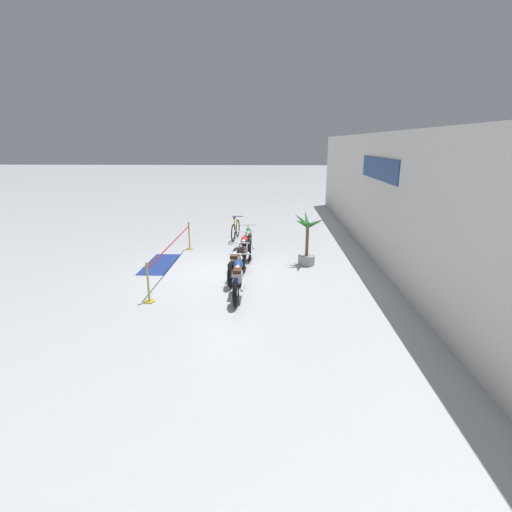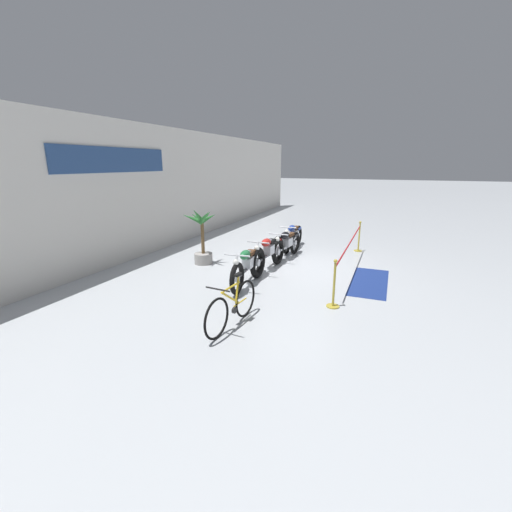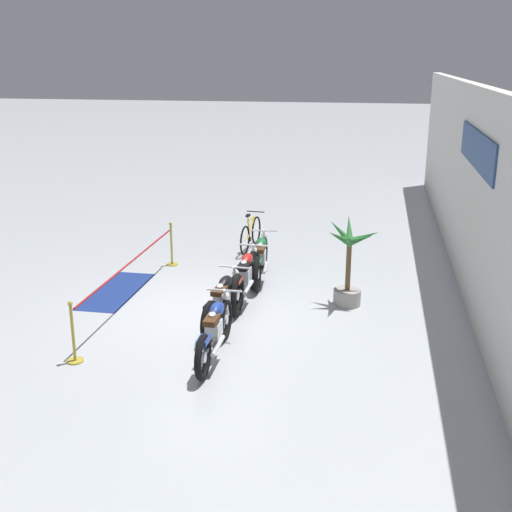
{
  "view_description": "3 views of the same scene",
  "coord_description": "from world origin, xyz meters",
  "px_view_note": "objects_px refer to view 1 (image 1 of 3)",
  "views": [
    {
      "loc": [
        11.81,
        1.48,
        3.88
      ],
      "look_at": [
        1.31,
        1.09,
        0.88
      ],
      "focal_mm": 28.0,
      "sensor_mm": 36.0,
      "label": 1
    },
    {
      "loc": [
        -9.51,
        -2.55,
        2.96
      ],
      "look_at": [
        -1.08,
        0.83,
        0.49
      ],
      "focal_mm": 24.0,
      "sensor_mm": 36.0,
      "label": 2
    },
    {
      "loc": [
        11.31,
        3.07,
        4.76
      ],
      "look_at": [
        -0.73,
        0.83,
        0.94
      ],
      "focal_mm": 45.0,
      "sensor_mm": 36.0,
      "label": 3
    }
  ],
  "objects_px": {
    "motorcycle_blue_3": "(238,278)",
    "bicycle": "(236,230)",
    "potted_palm_left_of_row": "(307,242)",
    "floor_banner": "(160,264)",
    "stanchion_far_left": "(180,242)",
    "motorcycle_red_1": "(244,251)",
    "motorcycle_green_0": "(249,241)",
    "motorcycle_black_2": "(236,263)",
    "stanchion_mid_left": "(149,289)"
  },
  "relations": [
    {
      "from": "motorcycle_green_0",
      "to": "stanchion_mid_left",
      "type": "xyz_separation_m",
      "value": [
        4.51,
        -2.27,
        -0.12
      ]
    },
    {
      "from": "bicycle",
      "to": "potted_palm_left_of_row",
      "type": "height_order",
      "value": "potted_palm_left_of_row"
    },
    {
      "from": "potted_palm_left_of_row",
      "to": "stanchion_far_left",
      "type": "xyz_separation_m",
      "value": [
        -0.34,
        -4.23,
        -0.12
      ]
    },
    {
      "from": "motorcycle_red_1",
      "to": "motorcycle_black_2",
      "type": "xyz_separation_m",
      "value": [
        1.32,
        -0.15,
        -0.01
      ]
    },
    {
      "from": "motorcycle_blue_3",
      "to": "bicycle",
      "type": "height_order",
      "value": "bicycle"
    },
    {
      "from": "floor_banner",
      "to": "motorcycle_green_0",
      "type": "bearing_deg",
      "value": 113.99
    },
    {
      "from": "stanchion_far_left",
      "to": "motorcycle_green_0",
      "type": "bearing_deg",
      "value": 109.8
    },
    {
      "from": "stanchion_mid_left",
      "to": "floor_banner",
      "type": "relative_size",
      "value": 0.44
    },
    {
      "from": "motorcycle_blue_3",
      "to": "bicycle",
      "type": "distance_m",
      "value": 6.24
    },
    {
      "from": "stanchion_mid_left",
      "to": "motorcycle_red_1",
      "type": "bearing_deg",
      "value": 145.41
    },
    {
      "from": "motorcycle_black_2",
      "to": "potted_palm_left_of_row",
      "type": "bearing_deg",
      "value": 124.29
    },
    {
      "from": "potted_palm_left_of_row",
      "to": "stanchion_far_left",
      "type": "distance_m",
      "value": 4.25
    },
    {
      "from": "motorcycle_green_0",
      "to": "stanchion_far_left",
      "type": "height_order",
      "value": "stanchion_far_left"
    },
    {
      "from": "motorcycle_green_0",
      "to": "potted_palm_left_of_row",
      "type": "height_order",
      "value": "potted_palm_left_of_row"
    },
    {
      "from": "motorcycle_green_0",
      "to": "motorcycle_black_2",
      "type": "relative_size",
      "value": 1.06
    },
    {
      "from": "motorcycle_red_1",
      "to": "motorcycle_blue_3",
      "type": "distance_m",
      "value": 2.6
    },
    {
      "from": "stanchion_far_left",
      "to": "potted_palm_left_of_row",
      "type": "bearing_deg",
      "value": 85.44
    },
    {
      "from": "stanchion_far_left",
      "to": "motorcycle_red_1",
      "type": "bearing_deg",
      "value": 76.71
    },
    {
      "from": "motorcycle_red_1",
      "to": "floor_banner",
      "type": "distance_m",
      "value": 2.84
    },
    {
      "from": "motorcycle_green_0",
      "to": "potted_palm_left_of_row",
      "type": "relative_size",
      "value": 1.29
    },
    {
      "from": "potted_palm_left_of_row",
      "to": "stanchion_mid_left",
      "type": "distance_m",
      "value": 5.42
    },
    {
      "from": "potted_palm_left_of_row",
      "to": "stanchion_mid_left",
      "type": "bearing_deg",
      "value": -51.57
    },
    {
      "from": "motorcycle_green_0",
      "to": "motorcycle_black_2",
      "type": "xyz_separation_m",
      "value": [
        2.65,
        -0.23,
        -0.0
      ]
    },
    {
      "from": "potted_palm_left_of_row",
      "to": "stanchion_far_left",
      "type": "height_order",
      "value": "potted_palm_left_of_row"
    },
    {
      "from": "stanchion_far_left",
      "to": "floor_banner",
      "type": "distance_m",
      "value": 1.0
    },
    {
      "from": "motorcycle_black_2",
      "to": "stanchion_far_left",
      "type": "height_order",
      "value": "stanchion_far_left"
    },
    {
      "from": "motorcycle_green_0",
      "to": "stanchion_far_left",
      "type": "bearing_deg",
      "value": -70.2
    },
    {
      "from": "motorcycle_black_2",
      "to": "floor_banner",
      "type": "xyz_separation_m",
      "value": [
        -1.37,
        -2.65,
        -0.47
      ]
    },
    {
      "from": "motorcycle_green_0",
      "to": "motorcycle_blue_3",
      "type": "bearing_deg",
      "value": -0.83
    },
    {
      "from": "motorcycle_blue_3",
      "to": "floor_banner",
      "type": "relative_size",
      "value": 0.93
    },
    {
      "from": "bicycle",
      "to": "floor_banner",
      "type": "relative_size",
      "value": 0.74
    },
    {
      "from": "bicycle",
      "to": "stanchion_far_left",
      "type": "relative_size",
      "value": 0.34
    },
    {
      "from": "stanchion_far_left",
      "to": "motorcycle_black_2",
      "type": "bearing_deg",
      "value": 48.02
    },
    {
      "from": "bicycle",
      "to": "motorcycle_black_2",
      "type": "bearing_deg",
      "value": 5.11
    },
    {
      "from": "potted_palm_left_of_row",
      "to": "floor_banner",
      "type": "distance_m",
      "value": 4.9
    },
    {
      "from": "motorcycle_green_0",
      "to": "bicycle",
      "type": "bearing_deg",
      "value": -163.61
    },
    {
      "from": "motorcycle_blue_3",
      "to": "potted_palm_left_of_row",
      "type": "distance_m",
      "value": 3.45
    },
    {
      "from": "motorcycle_black_2",
      "to": "bicycle",
      "type": "relative_size",
      "value": 1.23
    },
    {
      "from": "motorcycle_green_0",
      "to": "motorcycle_red_1",
      "type": "height_order",
      "value": "motorcycle_red_1"
    },
    {
      "from": "motorcycle_red_1",
      "to": "stanchion_mid_left",
      "type": "height_order",
      "value": "stanchion_mid_left"
    },
    {
      "from": "stanchion_mid_left",
      "to": "floor_banner",
      "type": "bearing_deg",
      "value": -169.37
    },
    {
      "from": "motorcycle_green_0",
      "to": "motorcycle_blue_3",
      "type": "height_order",
      "value": "motorcycle_green_0"
    },
    {
      "from": "stanchion_mid_left",
      "to": "floor_banner",
      "type": "xyz_separation_m",
      "value": [
        -3.23,
        -0.61,
        -0.35
      ]
    },
    {
      "from": "motorcycle_blue_3",
      "to": "stanchion_mid_left",
      "type": "xyz_separation_m",
      "value": [
        0.58,
        -2.21,
        -0.11
      ]
    },
    {
      "from": "motorcycle_green_0",
      "to": "motorcycle_red_1",
      "type": "bearing_deg",
      "value": -3.19
    },
    {
      "from": "motorcycle_black_2",
      "to": "stanchion_mid_left",
      "type": "bearing_deg",
      "value": -47.6
    },
    {
      "from": "potted_palm_left_of_row",
      "to": "floor_banner",
      "type": "bearing_deg",
      "value": -88.51
    },
    {
      "from": "motorcycle_green_0",
      "to": "stanchion_far_left",
      "type": "xyz_separation_m",
      "value": [
        0.82,
        -2.27,
        0.18
      ]
    },
    {
      "from": "stanchion_far_left",
      "to": "motorcycle_blue_3",
      "type": "bearing_deg",
      "value": 35.31
    },
    {
      "from": "motorcycle_red_1",
      "to": "motorcycle_black_2",
      "type": "distance_m",
      "value": 1.33
    }
  ]
}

